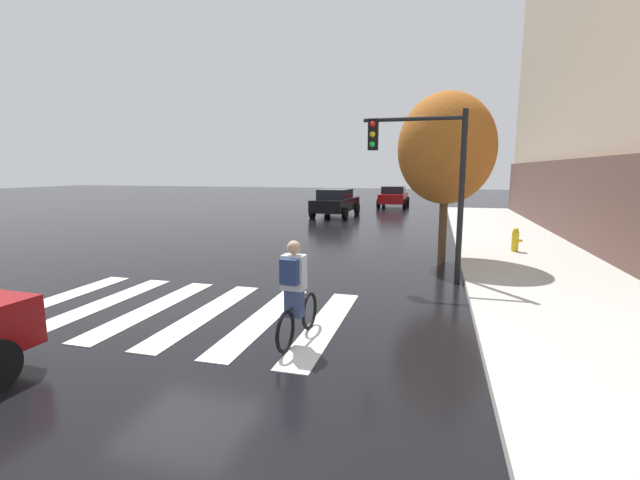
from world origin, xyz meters
The scene contains 8 objects.
ground_plane centered at (0.00, 0.00, 0.00)m, with size 120.00×120.00×0.00m, color black.
crosswalk_stripes centered at (-0.13, 0.00, 0.01)m, with size 6.56×3.92×0.01m.
sedan_mid centered at (-1.19, 18.48, 0.85)m, with size 2.41×4.83×1.64m.
sedan_far centered at (1.59, 26.25, 0.81)m, with size 2.18×4.58×1.58m.
cyclist centered at (2.62, -0.90, 0.84)m, with size 0.38×1.71×1.69m.
traffic_light_near centered at (4.50, 3.69, 2.86)m, with size 2.47×0.28×4.20m.
fire_hydrant centered at (7.30, 7.83, 0.53)m, with size 0.33×0.22×0.78m.
street_tree_near centered at (4.97, 6.21, 3.40)m, with size 2.83×2.83×5.04m.
Camera 1 is at (4.74, -7.25, 2.78)m, focal length 24.22 mm.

